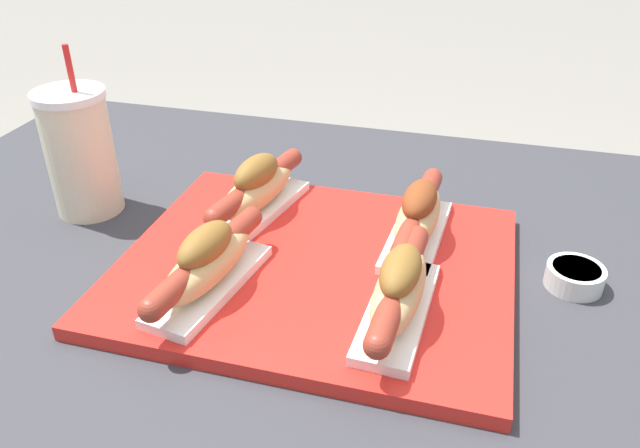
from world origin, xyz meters
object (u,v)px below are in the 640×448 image
object	(u,v)px
hot_dog_2	(257,189)
serving_tray	(316,267)
hot_dog_3	(418,216)
drink_cup	(80,152)
hot_dog_1	(399,289)
sauce_bowl	(575,276)
hot_dog_0	(207,263)

from	to	relation	value
hot_dog_2	serving_tray	bearing A→B (deg)	-41.09
hot_dog_3	drink_cup	size ratio (longest dim) A/B	0.94
hot_dog_1	hot_dog_3	size ratio (longest dim) A/B	1.00
sauce_bowl	hot_dog_0	bearing A→B (deg)	-160.54
hot_dog_0	drink_cup	size ratio (longest dim) A/B	0.93
serving_tray	hot_dog_0	distance (m)	0.14
serving_tray	hot_dog_1	bearing A→B (deg)	-34.19
hot_dog_0	drink_cup	xyz separation A→B (m)	(-0.25, 0.15, 0.03)
hot_dog_3	sauce_bowl	world-z (taller)	hot_dog_3
hot_dog_1	drink_cup	size ratio (longest dim) A/B	0.94
serving_tray	hot_dog_1	xyz separation A→B (m)	(0.11, -0.07, 0.04)
hot_dog_0	sauce_bowl	distance (m)	0.42
hot_dog_0	hot_dog_3	size ratio (longest dim) A/B	0.99
hot_dog_0	sauce_bowl	size ratio (longest dim) A/B	3.28
serving_tray	hot_dog_0	xyz separation A→B (m)	(-0.10, -0.08, 0.04)
serving_tray	sauce_bowl	world-z (taller)	sauce_bowl
hot_dog_2	hot_dog_3	size ratio (longest dim) A/B	0.98
drink_cup	hot_dog_3	bearing A→B (deg)	1.30
hot_dog_1	hot_dog_2	world-z (taller)	hot_dog_2
hot_dog_1	hot_dog_2	xyz separation A→B (m)	(-0.22, 0.17, 0.00)
serving_tray	hot_dog_1	size ratio (longest dim) A/B	2.09
sauce_bowl	drink_cup	distance (m)	0.65
hot_dog_3	sauce_bowl	bearing A→B (deg)	-7.00
hot_dog_1	hot_dog_3	world-z (taller)	same
serving_tray	hot_dog_0	world-z (taller)	hot_dog_0
sauce_bowl	serving_tray	bearing A→B (deg)	-169.34
drink_cup	sauce_bowl	bearing A→B (deg)	-1.12
hot_dog_2	drink_cup	xyz separation A→B (m)	(-0.24, -0.02, 0.03)
hot_dog_1	hot_dog_2	bearing A→B (deg)	142.26
sauce_bowl	drink_cup	bearing A→B (deg)	178.88
serving_tray	hot_dog_3	distance (m)	0.14
serving_tray	sauce_bowl	distance (m)	0.30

